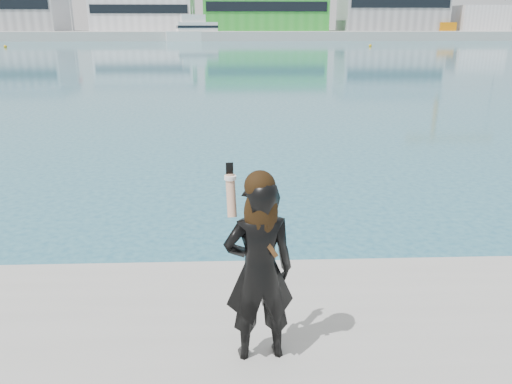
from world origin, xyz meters
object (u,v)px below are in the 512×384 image
buoy_near (370,47)px  motor_yacht (199,31)px  buoy_far (5,48)px  woman (259,266)px

buoy_near → motor_yacht: bearing=135.3°
buoy_near → buoy_far: bearing=-179.1°
buoy_near → woman: bearing=-105.2°
motor_yacht → buoy_near: 43.27m
buoy_far → buoy_near: bearing=0.9°
buoy_near → woman: woman is taller
buoy_near → buoy_far: same height
motor_yacht → buoy_near: motor_yacht is taller
woman → buoy_near: bearing=-112.6°
motor_yacht → buoy_far: bearing=-145.2°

